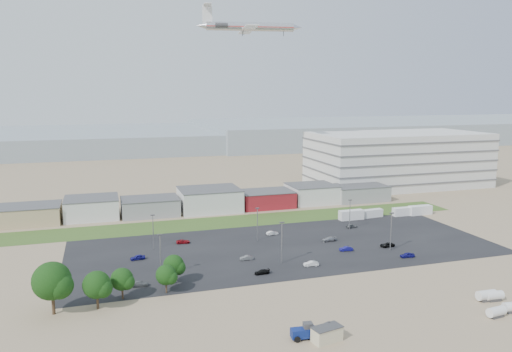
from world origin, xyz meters
name	(u,v)px	position (x,y,z in m)	size (l,w,h in m)	color
ground	(295,272)	(0.00, 0.00, 0.00)	(700.00, 700.00, 0.00)	#867555
parking_lot	(285,247)	(5.00, 20.00, 0.01)	(120.00, 50.00, 0.01)	black
grass_strip	(238,221)	(0.00, 52.00, 0.01)	(160.00, 16.00, 0.02)	#3C5A22
hills_backdrop	(202,139)	(40.00, 315.00, 4.50)	(700.00, 200.00, 9.00)	gray
building_row	(180,201)	(-17.00, 71.00, 4.00)	(170.00, 20.00, 8.00)	silver
parking_garage	(397,159)	(90.00, 95.00, 12.50)	(80.00, 40.00, 25.00)	silver
portable_shed	(327,334)	(-7.40, -33.78, 1.38)	(5.48, 2.84, 2.76)	beige
telehandler	(304,331)	(-11.03, -31.77, 1.52)	(7.28, 2.43, 3.03)	navy
storage_tank_nw	(487,295)	(32.44, -27.88, 1.25)	(4.16, 2.08, 2.49)	silver
storage_tank_ne	(494,295)	(33.95, -28.34, 1.15)	(3.83, 1.91, 2.30)	silver
storage_tank_sw	(496,312)	(28.52, -34.84, 1.12)	(3.74, 1.87, 2.25)	silver
box_trailer_a	(351,215)	(37.97, 42.25, 1.65)	(8.79, 2.75, 3.30)	silver
box_trailer_b	(372,213)	(46.80, 43.14, 1.40)	(7.47, 2.33, 2.80)	silver
box_trailer_c	(403,212)	(58.45, 41.89, 1.46)	(7.78, 2.43, 2.92)	silver
box_trailer_d	(420,210)	(65.16, 41.29, 1.63)	(8.70, 2.72, 3.26)	silver
tree_far_left	(52,285)	(-54.45, -7.47, 6.08)	(8.10, 8.10, 12.15)	black
tree_left	(97,288)	(-46.09, -7.52, 4.52)	(6.02, 6.02, 9.04)	black
tree_mid	(122,282)	(-41.04, -3.86, 3.85)	(5.13, 5.13, 7.70)	black
tree_right	(166,277)	(-31.68, -3.29, 3.60)	(4.80, 4.80, 7.20)	black
tree_near	(174,267)	(-29.29, 1.64, 3.86)	(5.14, 5.14, 7.71)	black
lightpole_front_l	(161,255)	(-31.58, 7.14, 5.20)	(1.22, 0.51, 10.40)	slate
lightpole_front_m	(282,243)	(-0.73, 7.32, 5.45)	(1.28, 0.53, 10.90)	slate
lightpole_front_r	(391,232)	(31.95, 8.23, 5.38)	(1.26, 0.53, 10.75)	slate
lightpole_back_l	(153,232)	(-31.01, 29.55, 4.91)	(1.15, 0.48, 9.81)	slate
lightpole_back_m	(257,224)	(-0.65, 28.33, 4.97)	(1.17, 0.49, 9.94)	slate
lightpole_back_r	(350,214)	(31.50, 31.37, 4.85)	(1.14, 0.48, 9.69)	slate
airliner	(250,27)	(16.36, 91.95, 70.00)	(43.46, 29.63, 12.84)	silver
parked_car_0	(387,245)	(32.82, 11.15, 0.60)	(1.98, 4.29, 1.19)	black
parked_car_1	(346,249)	(19.87, 11.33, 0.62)	(1.32, 3.79, 1.25)	navy
parked_car_2	(407,255)	(32.92, 1.50, 0.66)	(1.55, 3.85, 1.31)	navy
parked_car_3	(262,272)	(-8.03, 1.25, 0.55)	(1.55, 3.81, 1.10)	black
parked_car_4	(247,258)	(-8.71, 12.35, 0.58)	(1.22, 3.51, 1.16)	#595B5E
parked_car_5	(138,257)	(-36.07, 21.10, 0.66)	(1.56, 3.87, 1.32)	navy
parked_car_8	(352,226)	(33.03, 32.66, 0.63)	(1.49, 3.70, 1.26)	#595B5E
parked_car_9	(183,242)	(-22.29, 31.99, 0.55)	(1.82, 3.95, 1.10)	maroon
parked_car_10	(140,284)	(-36.87, 2.17, 0.58)	(1.64, 4.03, 1.17)	#595B5E
parked_car_11	(272,233)	(5.50, 32.49, 0.61)	(1.28, 3.68, 1.21)	silver
parked_car_12	(329,239)	(19.29, 21.13, 0.63)	(1.77, 4.36, 1.26)	#A5A5AA
parked_car_13	(311,264)	(5.62, 2.90, 0.63)	(1.34, 3.85, 1.27)	silver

